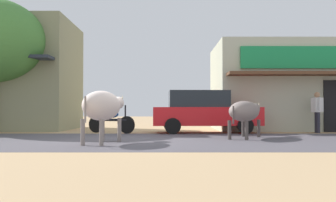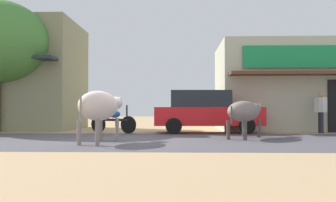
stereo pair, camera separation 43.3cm
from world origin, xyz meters
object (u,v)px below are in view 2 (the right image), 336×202
at_px(parked_motorcycle, 114,121).
at_px(pedestrian_by_shop, 321,109).
at_px(cow_far_dark, 245,112).
at_px(cow_near_brown, 100,106).
at_px(parked_hatchback_car, 205,111).

bearing_deg(parked_motorcycle, pedestrian_by_shop, 0.92).
height_order(parked_motorcycle, pedestrian_by_shop, pedestrian_by_shop).
bearing_deg(cow_far_dark, cow_near_brown, -155.64).
distance_m(cow_far_dark, pedestrian_by_shop, 4.36).
distance_m(cow_near_brown, pedestrian_by_shop, 8.89).
distance_m(parked_hatchback_car, parked_motorcycle, 3.60).
bearing_deg(cow_far_dark, parked_motorcycle, 150.36).
relative_size(cow_far_dark, pedestrian_by_shop, 1.69).
height_order(cow_near_brown, cow_far_dark, cow_near_brown).
distance_m(parked_hatchback_car, cow_far_dark, 3.03).
relative_size(cow_near_brown, cow_far_dark, 0.93).
bearing_deg(pedestrian_by_shop, parked_hatchback_car, 179.07).
xyz_separation_m(cow_near_brown, pedestrian_by_shop, (7.57, 4.67, -0.06)).
xyz_separation_m(parked_hatchback_car, cow_near_brown, (-3.14, -4.74, 0.15)).
xyz_separation_m(parked_hatchback_car, pedestrian_by_shop, (4.42, -0.07, 0.09)).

